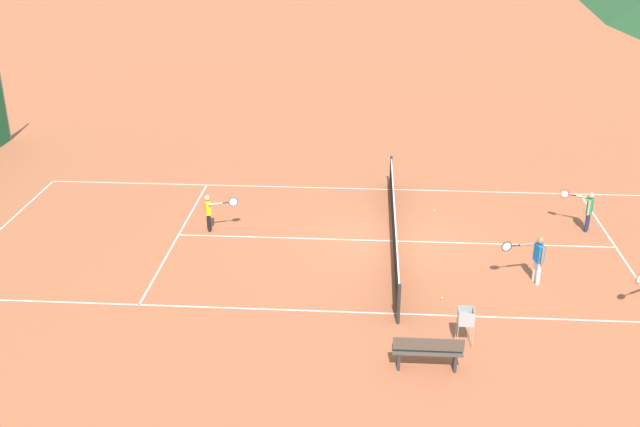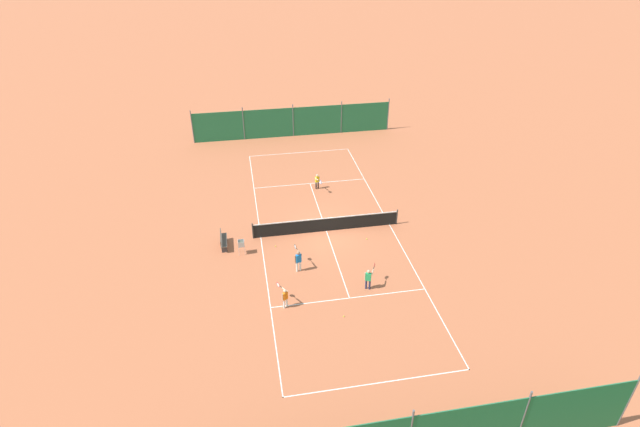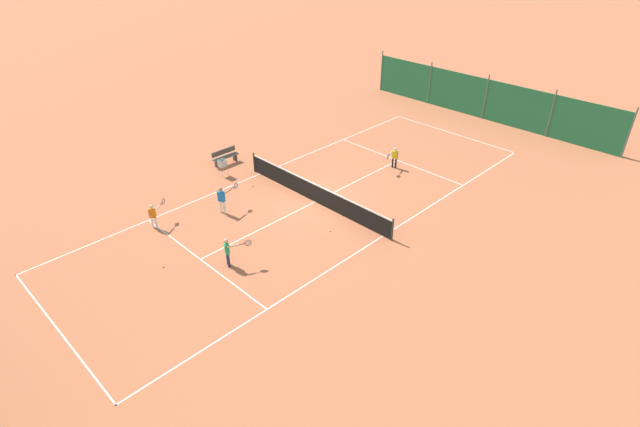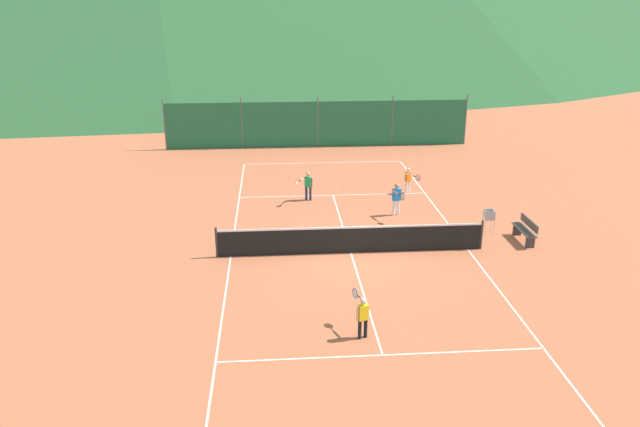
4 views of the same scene
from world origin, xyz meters
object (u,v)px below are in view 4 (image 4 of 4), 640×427
Objects in this scene: tennis_net at (351,239)px; tennis_ball_by_net_left at (284,239)px; player_near_baseline at (397,197)px; tennis_ball_alley_right at (437,237)px; ball_hopper at (489,216)px; player_near_service at (308,184)px; courtside_bench at (525,230)px; player_far_baseline at (409,179)px; tennis_ball_far_corner at (343,185)px; alpine_chalet at (257,21)px; player_far_service at (362,314)px.

tennis_ball_by_net_left is at bearing 148.92° from tennis_net.
player_near_baseline is 19.92× the size of tennis_ball_alley_right.
player_near_baseline is 1.48× the size of ball_hopper.
player_near_service is 18.80× the size of tennis_ball_alley_right.
ball_hopper is at bearing 0.85° from tennis_ball_by_net_left.
player_near_baseline reaches higher than courtside_bench.
player_far_baseline reaches higher than tennis_ball_far_corner.
tennis_ball_by_net_left is 40.58m from alpine_chalet.
tennis_ball_far_corner is 7.84m from ball_hopper.
tennis_ball_by_net_left is at bearing -153.37° from player_near_baseline.
courtside_bench is at bearing 5.04° from tennis_net.
player_far_baseline reaches higher than ball_hopper.
player_near_service is at bearing -85.73° from alpine_chalet.
player_far_baseline is 0.77× the size of courtside_bench.
tennis_ball_alley_right is (5.56, -0.21, 0.00)m from tennis_ball_by_net_left.
tennis_ball_alley_right is (1.04, -2.48, -0.73)m from player_near_baseline.
player_near_baseline reaches higher than tennis_net.
ball_hopper is at bearing -33.89° from player_near_service.
player_far_service is 7.13m from tennis_ball_by_net_left.
tennis_net is 10.31× the size of ball_hopper.
player_far_service is 13.25m from tennis_ball_far_corner.
player_near_baseline is 19.92× the size of tennis_ball_far_corner.
courtside_bench reaches higher than tennis_ball_alley_right.
player_far_baseline is 17.40× the size of tennis_ball_far_corner.
player_far_service is 12.51m from player_far_baseline.
player_near_service reaches higher than courtside_bench.
player_far_baseline is 1.29× the size of ball_hopper.
tennis_ball_by_net_left is at bearing -103.99° from player_near_service.
ball_hopper is (6.44, -4.33, -0.07)m from player_near_service.
tennis_ball_far_corner is 9.19m from courtside_bench.
player_near_baseline is 3.02m from player_far_baseline.
player_far_baseline is 5.34m from tennis_ball_alley_right.
tennis_ball_by_net_left is 8.64m from courtside_bench.
tennis_net reaches higher than ball_hopper.
alpine_chalet reaches higher than player_far_baseline.
tennis_net is 6.37m from courtside_bench.
alpine_chalet is (-10.15, 40.93, 5.37)m from courtside_bench.
tennis_ball_far_corner is at bearing 47.76° from player_near_service.
ball_hopper is 1.40m from courtside_bench.
ball_hopper is 41.37m from alpine_chalet.
player_near_service is 1.09× the size of player_far_service.
ball_hopper is (7.55, 0.11, 0.62)m from tennis_ball_by_net_left.
player_near_service reaches higher than tennis_ball_by_net_left.
player_far_baseline is 3.11m from tennis_ball_far_corner.
player_far_baseline is 36.14m from alpine_chalet.
player_near_baseline reaches higher than ball_hopper.
tennis_ball_far_corner is 34.56m from alpine_chalet.
player_far_service is 0.87× the size of player_near_baseline.
player_far_baseline reaches higher than tennis_net.
player_near_service is (-1.14, 5.80, 0.22)m from tennis_net.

